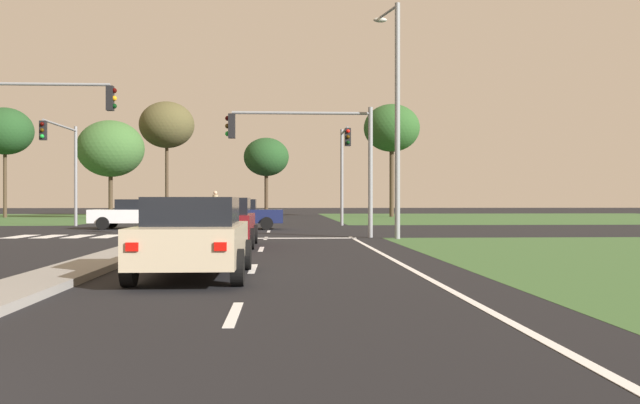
{
  "coord_description": "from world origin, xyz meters",
  "views": [
    {
      "loc": [
        4.12,
        -4.16,
        1.47
      ],
      "look_at": [
        6.31,
        36.37,
        1.36
      ],
      "focal_mm": 39.58,
      "sensor_mm": 36.0,
      "label": 1
    }
  ],
  "objects_px": {
    "car_red_fifth": "(199,209)",
    "pedestrian_at_median": "(215,203)",
    "car_navy_second": "(238,214)",
    "treeline_fifth": "(392,128)",
    "treeline_second": "(111,149)",
    "traffic_signal_far_right": "(344,159)",
    "traffic_signal_near_left": "(25,127)",
    "treeline_third": "(167,125)",
    "car_maroon_third": "(225,222)",
    "traffic_signal_near_right": "(314,145)",
    "treeline_fourth": "(266,157)",
    "car_white_fourth": "(136,214)",
    "car_beige_near": "(194,236)",
    "treeline_near": "(5,131)",
    "street_lamp_second": "(396,108)",
    "traffic_signal_far_left": "(64,154)"
  },
  "relations": [
    {
      "from": "car_red_fifth",
      "to": "pedestrian_at_median",
      "type": "xyz_separation_m",
      "value": [
        2.35,
        -11.23,
        0.51
      ]
    },
    {
      "from": "car_navy_second",
      "to": "treeline_fifth",
      "type": "height_order",
      "value": "treeline_fifth"
    },
    {
      "from": "pedestrian_at_median",
      "to": "treeline_second",
      "type": "bearing_deg",
      "value": -125.91
    },
    {
      "from": "traffic_signal_far_right",
      "to": "treeline_second",
      "type": "relative_size",
      "value": 0.7
    },
    {
      "from": "traffic_signal_near_left",
      "to": "treeline_fifth",
      "type": "height_order",
      "value": "treeline_fifth"
    },
    {
      "from": "traffic_signal_far_right",
      "to": "treeline_fifth",
      "type": "height_order",
      "value": "treeline_fifth"
    },
    {
      "from": "treeline_third",
      "to": "pedestrian_at_median",
      "type": "bearing_deg",
      "value": -72.61
    },
    {
      "from": "car_maroon_third",
      "to": "traffic_signal_near_right",
      "type": "height_order",
      "value": "traffic_signal_near_right"
    },
    {
      "from": "car_navy_second",
      "to": "treeline_fifth",
      "type": "bearing_deg",
      "value": 155.53
    },
    {
      "from": "traffic_signal_far_right",
      "to": "treeline_fourth",
      "type": "xyz_separation_m",
      "value": [
        -4.84,
        22.27,
        1.42
      ]
    },
    {
      "from": "traffic_signal_near_right",
      "to": "car_maroon_third",
      "type": "bearing_deg",
      "value": -120.69
    },
    {
      "from": "treeline_second",
      "to": "treeline_fourth",
      "type": "height_order",
      "value": "treeline_second"
    },
    {
      "from": "car_white_fourth",
      "to": "car_red_fifth",
      "type": "bearing_deg",
      "value": -2.78
    },
    {
      "from": "car_navy_second",
      "to": "treeline_fourth",
      "type": "relative_size",
      "value": 0.66
    },
    {
      "from": "pedestrian_at_median",
      "to": "treeline_third",
      "type": "distance_m",
      "value": 21.85
    },
    {
      "from": "treeline_fifth",
      "to": "pedestrian_at_median",
      "type": "bearing_deg",
      "value": -127.81
    },
    {
      "from": "car_maroon_third",
      "to": "car_beige_near",
      "type": "bearing_deg",
      "value": -89.22
    },
    {
      "from": "treeline_near",
      "to": "treeline_fourth",
      "type": "bearing_deg",
      "value": 1.75
    },
    {
      "from": "car_white_fourth",
      "to": "street_lamp_second",
      "type": "xyz_separation_m",
      "value": [
        11.75,
        -9.74,
        4.22
      ]
    },
    {
      "from": "street_lamp_second",
      "to": "treeline_fourth",
      "type": "height_order",
      "value": "street_lamp_second"
    },
    {
      "from": "car_beige_near",
      "to": "traffic_signal_near_left",
      "type": "xyz_separation_m",
      "value": [
        -8.14,
        14.11,
        3.49
      ]
    },
    {
      "from": "traffic_signal_near_left",
      "to": "treeline_fourth",
      "type": "relative_size",
      "value": 0.89
    },
    {
      "from": "car_maroon_third",
      "to": "traffic_signal_far_left",
      "type": "relative_size",
      "value": 0.76
    },
    {
      "from": "car_red_fifth",
      "to": "car_maroon_third",
      "type": "bearing_deg",
      "value": 98.1
    },
    {
      "from": "car_navy_second",
      "to": "traffic_signal_near_left",
      "type": "height_order",
      "value": "traffic_signal_near_left"
    },
    {
      "from": "car_red_fifth",
      "to": "treeline_third",
      "type": "bearing_deg",
      "value": -65.78
    },
    {
      "from": "treeline_second",
      "to": "car_red_fifth",
      "type": "bearing_deg",
      "value": -20.77
    },
    {
      "from": "traffic_signal_near_right",
      "to": "treeline_third",
      "type": "bearing_deg",
      "value": 107.65
    },
    {
      "from": "traffic_signal_far_right",
      "to": "treeline_near",
      "type": "relative_size",
      "value": 0.6
    },
    {
      "from": "car_white_fourth",
      "to": "treeline_fourth",
      "type": "xyz_separation_m",
      "value": [
        6.06,
        25.23,
        4.45
      ]
    },
    {
      "from": "car_beige_near",
      "to": "treeline_third",
      "type": "relative_size",
      "value": 0.43
    },
    {
      "from": "car_red_fifth",
      "to": "traffic_signal_near_right",
      "type": "height_order",
      "value": "traffic_signal_near_right"
    },
    {
      "from": "car_red_fifth",
      "to": "treeline_second",
      "type": "height_order",
      "value": "treeline_second"
    },
    {
      "from": "treeline_second",
      "to": "treeline_third",
      "type": "distance_m",
      "value": 7.23
    },
    {
      "from": "pedestrian_at_median",
      "to": "treeline_second",
      "type": "relative_size",
      "value": 0.24
    },
    {
      "from": "traffic_signal_near_left",
      "to": "treeline_third",
      "type": "relative_size",
      "value": 0.6
    },
    {
      "from": "car_white_fourth",
      "to": "treeline_second",
      "type": "relative_size",
      "value": 0.57
    },
    {
      "from": "car_red_fifth",
      "to": "traffic_signal_near_right",
      "type": "relative_size",
      "value": 0.76
    },
    {
      "from": "street_lamp_second",
      "to": "treeline_second",
      "type": "relative_size",
      "value": 1.12
    },
    {
      "from": "car_maroon_third",
      "to": "traffic_signal_near_left",
      "type": "bearing_deg",
      "value": 147.41
    },
    {
      "from": "car_maroon_third",
      "to": "treeline_second",
      "type": "bearing_deg",
      "value": 108.74
    },
    {
      "from": "traffic_signal_far_left",
      "to": "car_red_fifth",
      "type": "bearing_deg",
      "value": 72.75
    },
    {
      "from": "traffic_signal_near_right",
      "to": "treeline_third",
      "type": "relative_size",
      "value": 0.56
    },
    {
      "from": "treeline_second",
      "to": "treeline_fourth",
      "type": "distance_m",
      "value": 13.04
    },
    {
      "from": "traffic_signal_far_left",
      "to": "traffic_signal_near_left",
      "type": "xyz_separation_m",
      "value": [
        1.9,
        -11.06,
        0.3
      ]
    },
    {
      "from": "treeline_near",
      "to": "treeline_second",
      "type": "relative_size",
      "value": 1.17
    },
    {
      "from": "car_white_fourth",
      "to": "treeline_second",
      "type": "xyz_separation_m",
      "value": [
        -6.53,
        21.88,
        4.89
      ]
    },
    {
      "from": "traffic_signal_far_right",
      "to": "pedestrian_at_median",
      "type": "relative_size",
      "value": 2.92
    },
    {
      "from": "treeline_fourth",
      "to": "treeline_second",
      "type": "bearing_deg",
      "value": -165.08
    },
    {
      "from": "treeline_fourth",
      "to": "car_red_fifth",
      "type": "bearing_deg",
      "value": -129.72
    }
  ]
}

